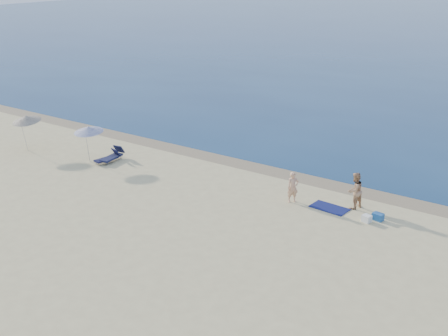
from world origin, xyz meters
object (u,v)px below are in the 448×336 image
object	(u,v)px
person_left	(293,187)
umbrella_near	(89,129)
person_right	(355,191)
blue_cooler	(378,217)

from	to	relation	value
person_left	umbrella_near	xyz separation A→B (m)	(-12.71, -1.48, 1.18)
person_right	blue_cooler	distance (m)	1.75
person_left	umbrella_near	world-z (taller)	umbrella_near
person_left	blue_cooler	bearing A→B (deg)	-43.72
person_left	umbrella_near	bearing A→B (deg)	137.58
blue_cooler	umbrella_near	world-z (taller)	umbrella_near
person_left	blue_cooler	world-z (taller)	person_left
person_right	person_left	bearing A→B (deg)	-50.41
person_right	blue_cooler	bearing A→B (deg)	85.54
person_left	umbrella_near	size ratio (longest dim) A/B	0.70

